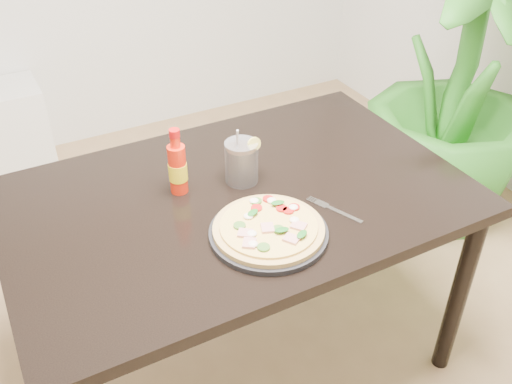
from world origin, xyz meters
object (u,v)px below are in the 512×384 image
cola_cup (242,163)px  fork (333,209)px  hot_sauce_bottle (178,168)px  pizza (269,227)px  dining_table (238,215)px  houseplant (458,85)px  plate (269,233)px

cola_cup → fork: cola_cup is taller
hot_sauce_bottle → cola_cup: bearing=-10.9°
cola_cup → pizza: bearing=-101.8°
dining_table → hot_sauce_bottle: (-0.15, 0.10, 0.17)m
dining_table → pizza: bearing=-93.5°
dining_table → cola_cup: bearing=52.8°
pizza → cola_cup: cola_cup is taller
houseplant → pizza: bearing=-155.9°
cola_cup → plate: bearing=-101.9°
plate → dining_table: bearing=86.3°
pizza → houseplant: 1.42m
plate → pizza: (0.00, 0.00, 0.02)m
fork → houseplant: (1.07, 0.57, -0.06)m
fork → plate: bearing=161.0°
dining_table → plate: size_ratio=4.22×
pizza → dining_table: bearing=86.5°
plate → fork: 0.22m
fork → houseplant: houseplant is taller
hot_sauce_bottle → fork: 0.48m
plate → hot_sauce_bottle: hot_sauce_bottle is taller
dining_table → hot_sauce_bottle: size_ratio=6.52×
pizza → plate: bearing=-128.1°
plate → pizza: pizza is taller
hot_sauce_bottle → cola_cup: (0.20, -0.04, -0.02)m
dining_table → pizza: pizza is taller
dining_table → houseplant: bearing=15.7°
dining_table → pizza: size_ratio=4.52×
dining_table → houseplant: size_ratio=1.02×
plate → cola_cup: size_ratio=1.71×
dining_table → plate: bearing=-93.7°
houseplant → cola_cup: bearing=-166.3°
houseplant → fork: bearing=-152.0°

